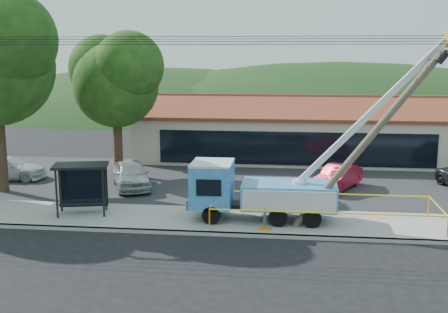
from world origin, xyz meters
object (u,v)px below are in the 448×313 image
Objects in this scene: car_red at (337,191)px; bus_shelter at (82,177)px; car_silver at (132,190)px; leaning_pole at (381,125)px; car_white at (8,180)px; utility_truck at (260,189)px.

bus_shelter is at bearing -125.31° from car_red.
car_silver is at bearing 67.55° from bus_shelter.
leaning_pole reaches higher than car_white.
utility_truck is 7.72m from car_red.
bus_shelter is (-8.39, 0.03, 0.31)m from utility_truck.
car_red is 19.62m from car_white.
utility_truck is at bearing -13.56° from bus_shelter.
bus_shelter is at bearing -122.09° from car_silver.
car_red is at bearing -17.54° from car_silver.
car_white is at bearing 147.48° from car_silver.
car_silver is 8.20m from car_white.
bus_shelter is 0.61× the size of car_silver.
bus_shelter reaches higher than car_white.
leaning_pole is 8.63m from car_red.
utility_truck is at bearing -94.45° from car_red.
utility_truck is at bearing -116.58° from car_white.
car_white is (-19.62, 0.25, 0.00)m from car_red.
leaning_pole is at bearing -8.60° from utility_truck.
car_silver is 0.97× the size of car_white.
utility_truck reaches higher than bus_shelter.
bus_shelter is 5.68m from car_silver.
car_white is at bearing 156.91° from utility_truck.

